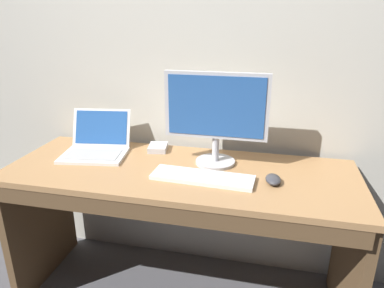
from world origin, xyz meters
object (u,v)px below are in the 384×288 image
Objects in this scene: external_monitor at (216,114)px; laptop_white at (96,148)px; wired_keyboard at (203,177)px; computer_mouse at (273,179)px; external_drive_box at (158,148)px.

laptop_white is at bearing -179.53° from external_monitor.
laptop_white reaches higher than wired_keyboard.
computer_mouse reaches higher than wired_keyboard.
wired_keyboard is 0.32m from computer_mouse.
computer_mouse is at bearing 6.13° from wired_keyboard.
laptop_white is 0.97m from computer_mouse.
wired_keyboard is at bearing 178.03° from computer_mouse.
wired_keyboard is at bearing -98.14° from external_monitor.
external_monitor is (0.66, 0.01, 0.23)m from laptop_white.
external_drive_box reaches higher than wired_keyboard.
laptop_white is at bearing -157.41° from external_drive_box.
external_monitor is 4.01× the size of external_drive_box.
wired_keyboard is at bearing -16.03° from laptop_white.
external_drive_box is (-0.35, 0.13, -0.25)m from external_monitor.
computer_mouse is at bearing -8.78° from laptop_white.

